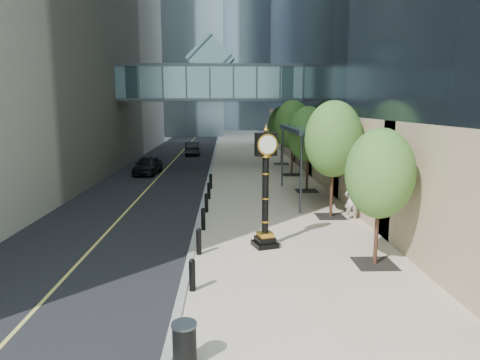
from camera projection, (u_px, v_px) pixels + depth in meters
name	position (u px, v px, depth m)	size (l,w,h in m)	color
ground	(285.00, 306.00, 12.12)	(320.00, 320.00, 0.00)	gray
road	(182.00, 152.00, 51.26)	(8.00, 180.00, 0.02)	black
sidewalk	(248.00, 152.00, 51.51)	(8.00, 180.00, 0.06)	#BDAB92
curb	(215.00, 152.00, 51.38)	(0.25, 180.00, 0.07)	gray
distant_tower_c	(210.00, 11.00, 124.36)	(22.00, 22.00, 65.00)	#9BB2C3
skywalk	(211.00, 81.00, 38.23)	(17.00, 4.20, 5.80)	slate
entrance_canopy	(313.00, 129.00, 25.28)	(3.00, 8.00, 4.38)	#383F44
bollard_row	(205.00, 211.00, 20.80)	(0.20, 16.20, 0.90)	black
street_trees	(306.00, 133.00, 28.14)	(2.90, 28.49, 5.95)	black
street_clock	(265.00, 196.00, 16.70)	(1.11, 1.11, 4.72)	black
trash_bin	(185.00, 345.00, 9.25)	(0.52, 0.52, 0.90)	black
pedestrian	(352.00, 200.00, 20.97)	(0.70, 0.46, 1.91)	beige
car_near	(148.00, 165.00, 34.89)	(1.76, 4.37, 1.49)	black
car_far	(193.00, 148.00, 48.35)	(1.58, 4.52, 1.49)	black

